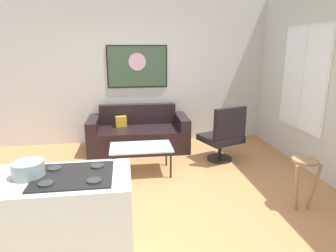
% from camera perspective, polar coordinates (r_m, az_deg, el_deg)
% --- Properties ---
extents(ground, '(6.40, 6.40, 0.04)m').
position_cam_1_polar(ground, '(3.96, -4.65, -13.82)').
color(ground, '#B97D4A').
extents(back_wall, '(6.40, 0.05, 2.80)m').
position_cam_1_polar(back_wall, '(5.90, -6.52, 10.28)').
color(back_wall, beige).
rests_on(back_wall, ground).
extents(right_wall, '(0.05, 6.40, 2.80)m').
position_cam_1_polar(right_wall, '(4.72, 28.65, 7.33)').
color(right_wall, beige).
rests_on(right_wall, ground).
extents(couch, '(1.82, 0.87, 0.80)m').
position_cam_1_polar(couch, '(5.61, -5.63, -1.63)').
color(couch, black).
rests_on(couch, ground).
extents(coffee_table, '(0.92, 0.56, 0.42)m').
position_cam_1_polar(coffee_table, '(4.52, -5.16, -4.36)').
color(coffee_table, silver).
rests_on(coffee_table, ground).
extents(armchair, '(0.76, 0.74, 0.95)m').
position_cam_1_polar(armchair, '(5.02, 10.55, -1.78)').
color(armchair, black).
rests_on(armchair, ground).
extents(bar_stool, '(0.34, 0.34, 0.62)m').
position_cam_1_polar(bar_stool, '(3.87, 24.47, -7.84)').
color(bar_stool, '#9E714B').
rests_on(bar_stool, ground).
extents(kitchen_counter, '(1.38, 0.64, 0.93)m').
position_cam_1_polar(kitchen_counter, '(2.73, -22.11, -17.82)').
color(kitchen_counter, silver).
rests_on(kitchen_counter, ground).
extents(mixing_bowl, '(0.24, 0.24, 0.12)m').
position_cam_1_polar(mixing_bowl, '(2.56, -25.09, -7.56)').
color(mixing_bowl, gray).
rests_on(mixing_bowl, kitchen_counter).
extents(wall_painting, '(1.15, 0.03, 0.80)m').
position_cam_1_polar(wall_painting, '(5.86, -5.86, 11.20)').
color(wall_painting, black).
extents(window, '(0.03, 1.21, 1.64)m').
position_cam_1_polar(window, '(5.19, 24.36, 8.15)').
color(window, silver).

